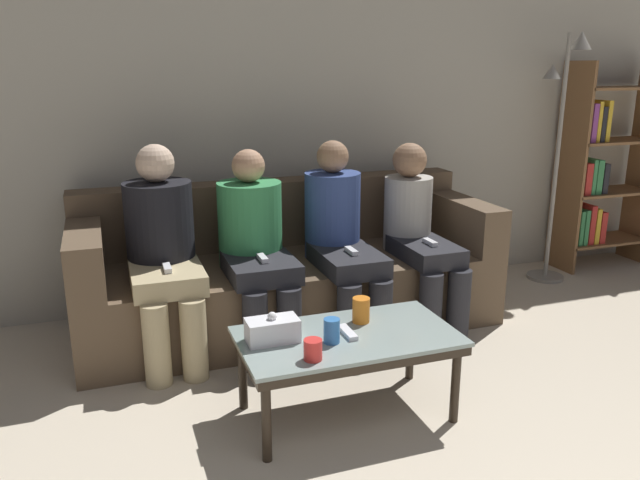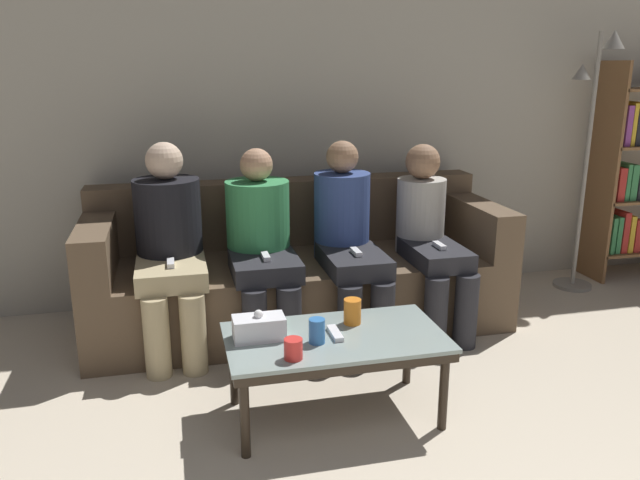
# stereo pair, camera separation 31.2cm
# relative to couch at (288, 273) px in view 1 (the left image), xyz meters

# --- Properties ---
(wall_back) EXTENTS (12.00, 0.06, 2.60)m
(wall_back) POSITION_rel_couch_xyz_m (0.00, 0.51, 0.99)
(wall_back) COLOR #B7B2A3
(wall_back) RESTS_ON ground_plane
(couch) EXTENTS (2.43, 0.87, 0.83)m
(couch) POSITION_rel_couch_xyz_m (0.00, 0.00, 0.00)
(couch) COLOR brown
(couch) RESTS_ON ground_plane
(coffee_table) EXTENTS (0.95, 0.52, 0.39)m
(coffee_table) POSITION_rel_couch_xyz_m (-0.06, -1.11, 0.04)
(coffee_table) COLOR #8C9E99
(coffee_table) RESTS_ON ground_plane
(cup_near_left) EXTENTS (0.07, 0.07, 0.11)m
(cup_near_left) POSITION_rel_couch_xyz_m (-0.15, -1.16, 0.14)
(cup_near_left) COLOR #3372BF
(cup_near_left) RESTS_ON coffee_table
(cup_near_right) EXTENTS (0.08, 0.08, 0.12)m
(cup_near_right) POSITION_rel_couch_xyz_m (0.05, -1.00, 0.14)
(cup_near_right) COLOR orange
(cup_near_right) RESTS_ON coffee_table
(cup_far_center) EXTENTS (0.07, 0.07, 0.09)m
(cup_far_center) POSITION_rel_couch_xyz_m (-0.28, -1.29, 0.13)
(cup_far_center) COLOR red
(cup_far_center) RESTS_ON coffee_table
(tissue_box) EXTENTS (0.22, 0.12, 0.13)m
(tissue_box) POSITION_rel_couch_xyz_m (-0.38, -1.07, 0.13)
(tissue_box) COLOR white
(tissue_box) RESTS_ON coffee_table
(game_remote) EXTENTS (0.04, 0.15, 0.02)m
(game_remote) POSITION_rel_couch_xyz_m (-0.06, -1.11, 0.09)
(game_remote) COLOR white
(game_remote) RESTS_ON coffee_table
(bookshelf) EXTENTS (0.75, 0.32, 1.55)m
(bookshelf) POSITION_rel_couch_xyz_m (2.54, 0.28, 0.43)
(bookshelf) COLOR brown
(bookshelf) RESTS_ON ground_plane
(standing_lamp) EXTENTS (0.31, 0.26, 1.74)m
(standing_lamp) POSITION_rel_couch_xyz_m (2.03, 0.14, 0.76)
(standing_lamp) COLOR gray
(standing_lamp) RESTS_ON ground_plane
(seated_person_left_end) EXTENTS (0.36, 0.68, 1.13)m
(seated_person_left_end) POSITION_rel_couch_xyz_m (-0.74, -0.20, 0.30)
(seated_person_left_end) COLOR tan
(seated_person_left_end) RESTS_ON ground_plane
(seated_person_mid_left) EXTENTS (0.36, 0.68, 1.08)m
(seated_person_mid_left) POSITION_rel_couch_xyz_m (-0.25, -0.21, 0.28)
(seated_person_mid_left) COLOR #28282D
(seated_person_mid_left) RESTS_ON ground_plane
(seated_person_mid_right) EXTENTS (0.32, 0.72, 1.11)m
(seated_person_mid_right) POSITION_rel_couch_xyz_m (0.25, -0.23, 0.28)
(seated_person_mid_right) COLOR #28282D
(seated_person_mid_right) RESTS_ON ground_plane
(seated_person_right_end) EXTENTS (0.31, 0.69, 1.07)m
(seated_person_right_end) POSITION_rel_couch_xyz_m (0.74, -0.24, 0.26)
(seated_person_right_end) COLOR #28282D
(seated_person_right_end) RESTS_ON ground_plane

